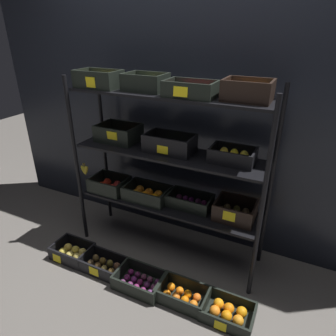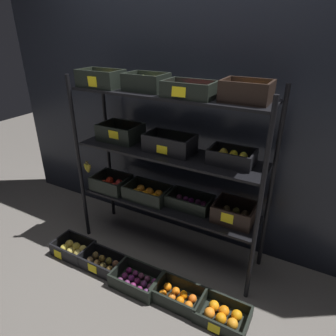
# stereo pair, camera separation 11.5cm
# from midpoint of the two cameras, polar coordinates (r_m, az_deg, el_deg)

# --- Properties ---
(ground_plane) EXTENTS (10.00, 10.00, 0.00)m
(ground_plane) POSITION_cam_midpoint_polar(r_m,az_deg,el_deg) (2.83, 1.20, -14.80)
(ground_plane) COLOR #605B56
(storefront_wall) EXTENTS (3.94, 0.12, 2.33)m
(storefront_wall) POSITION_cam_midpoint_polar(r_m,az_deg,el_deg) (2.60, 5.58, 10.64)
(storefront_wall) COLOR black
(storefront_wall) RESTS_ON ground_plane
(display_rack) EXTENTS (1.64, 0.42, 1.52)m
(display_rack) POSITION_cam_midpoint_polar(r_m,az_deg,el_deg) (2.33, 1.03, 3.40)
(display_rack) COLOR black
(display_rack) RESTS_ON ground_plane
(crate_ground_apple_gold) EXTENTS (0.33, 0.25, 0.12)m
(crate_ground_apple_gold) POSITION_cam_midpoint_polar(r_m,az_deg,el_deg) (2.85, -16.33, -14.50)
(crate_ground_apple_gold) COLOR black
(crate_ground_apple_gold) RESTS_ON ground_plane
(crate_ground_kiwi) EXTENTS (0.37, 0.22, 0.11)m
(crate_ground_kiwi) POSITION_cam_midpoint_polar(r_m,az_deg,el_deg) (2.66, -11.05, -17.18)
(crate_ground_kiwi) COLOR black
(crate_ground_kiwi) RESTS_ON ground_plane
(crate_ground_plum) EXTENTS (0.38, 0.25, 0.12)m
(crate_ground_plum) POSITION_cam_midpoint_polar(r_m,az_deg,el_deg) (2.49, -4.44, -20.51)
(crate_ground_plum) COLOR black
(crate_ground_plum) RESTS_ON ground_plane
(crate_ground_tangerine) EXTENTS (0.37, 0.22, 0.12)m
(crate_ground_tangerine) POSITION_cam_midpoint_polar(r_m,az_deg,el_deg) (2.38, 3.40, -23.06)
(crate_ground_tangerine) COLOR black
(crate_ground_tangerine) RESTS_ON ground_plane
(crate_ground_orange) EXTENTS (0.35, 0.26, 0.10)m
(crate_ground_orange) POSITION_cam_midpoint_polar(r_m,az_deg,el_deg) (2.32, 11.90, -25.65)
(crate_ground_orange) COLOR black
(crate_ground_orange) RESTS_ON ground_plane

